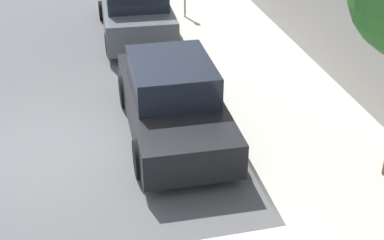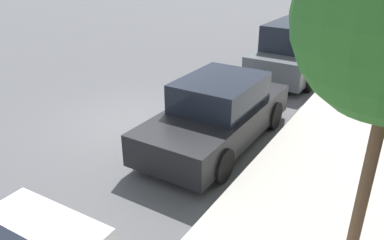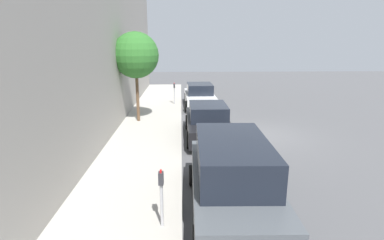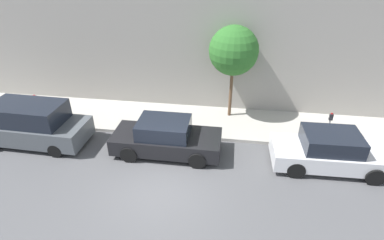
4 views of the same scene
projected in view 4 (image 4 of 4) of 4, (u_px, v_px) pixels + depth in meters
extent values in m
plane|color=#515154|center=(160.00, 190.00, 10.81)|extent=(60.00, 60.00, 0.00)
cube|color=#B2ADA3|center=(183.00, 120.00, 15.08)|extent=(3.05, 32.00, 0.15)
cube|color=silver|center=(330.00, 155.00, 11.73)|extent=(1.92, 4.55, 0.68)
cube|color=black|center=(332.00, 141.00, 11.41)|extent=(1.64, 2.14, 0.64)
cylinder|color=black|center=(296.00, 170.00, 11.28)|extent=(0.22, 0.68, 0.68)
cylinder|color=black|center=(290.00, 144.00, 12.73)|extent=(0.22, 0.68, 0.68)
cylinder|color=black|center=(375.00, 177.00, 10.93)|extent=(0.22, 0.68, 0.68)
cylinder|color=black|center=(359.00, 150.00, 12.39)|extent=(0.22, 0.68, 0.68)
cube|color=black|center=(167.00, 141.00, 12.56)|extent=(1.82, 4.51, 0.68)
cube|color=black|center=(164.00, 128.00, 12.24)|extent=(1.59, 2.11, 0.64)
cylinder|color=black|center=(129.00, 154.00, 12.11)|extent=(0.22, 0.70, 0.70)
cylinder|color=black|center=(141.00, 132.00, 13.57)|extent=(0.22, 0.70, 0.70)
cylinder|color=black|center=(197.00, 160.00, 11.77)|extent=(0.22, 0.70, 0.70)
cylinder|color=black|center=(202.00, 137.00, 13.22)|extent=(0.22, 0.70, 0.70)
cube|color=#4C5156|center=(33.00, 130.00, 13.21)|extent=(2.03, 4.95, 0.84)
cube|color=black|center=(27.00, 113.00, 12.79)|extent=(1.75, 3.14, 0.84)
cylinder|color=black|center=(16.00, 123.00, 14.34)|extent=(0.22, 0.60, 0.60)
cylinder|color=black|center=(56.00, 150.00, 12.42)|extent=(0.22, 0.60, 0.60)
cylinder|color=black|center=(76.00, 128.00, 13.97)|extent=(0.22, 0.60, 0.60)
cylinder|color=#ADADB2|center=(327.00, 131.00, 13.05)|extent=(0.07, 0.07, 1.08)
cube|color=#2D2D33|center=(331.00, 117.00, 12.71)|extent=(0.11, 0.15, 0.28)
cube|color=red|center=(332.00, 114.00, 12.62)|extent=(0.04, 0.09, 0.05)
cylinder|color=#ADADB2|center=(38.00, 110.00, 14.73)|extent=(0.07, 0.07, 1.02)
cube|color=#2D2D33|center=(35.00, 98.00, 14.41)|extent=(0.11, 0.15, 0.28)
cube|color=red|center=(34.00, 95.00, 14.33)|extent=(0.04, 0.09, 0.05)
cylinder|color=brown|center=(231.00, 91.00, 14.70)|extent=(0.16, 0.16, 2.74)
sphere|color=#2D6B28|center=(234.00, 51.00, 13.70)|extent=(2.30, 2.30, 2.30)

